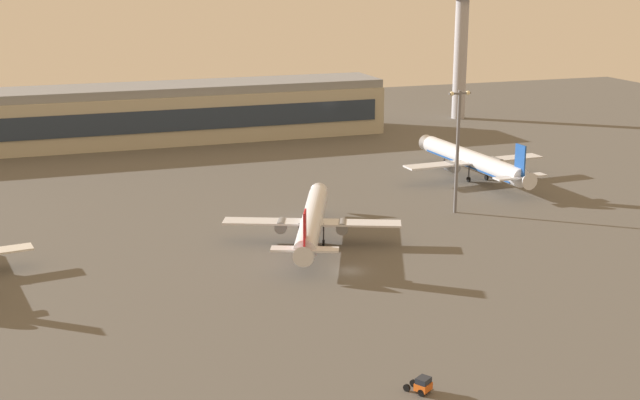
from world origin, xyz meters
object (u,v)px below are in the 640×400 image
(control_tower, at_px, (461,36))
(pushback_tug, at_px, (422,385))
(airplane_terminal_side, at_px, (473,161))
(airplane_near_gate, at_px, (312,221))
(apron_light_central, at_px, (458,144))

(control_tower, distance_m, pushback_tug, 198.55)
(pushback_tug, bearing_deg, airplane_terminal_side, -155.27)
(airplane_near_gate, height_order, airplane_terminal_side, airplane_terminal_side)
(control_tower, relative_size, apron_light_central, 1.87)
(airplane_near_gate, height_order, apron_light_central, apron_light_central)
(airplane_terminal_side, relative_size, apron_light_central, 1.83)
(control_tower, distance_m, apron_light_central, 117.52)
(control_tower, xyz_separation_m, airplane_near_gate, (-89.60, -112.27, -23.12))
(airplane_near_gate, xyz_separation_m, pushback_tug, (-6.14, -59.70, -3.03))
(airplane_terminal_side, bearing_deg, pushback_tug, -124.89)
(pushback_tug, bearing_deg, control_tower, -152.50)
(airplane_near_gate, xyz_separation_m, airplane_terminal_side, (52.19, 34.08, 0.42))
(pushback_tug, relative_size, apron_light_central, 0.14)
(airplane_near_gate, relative_size, airplane_terminal_side, 0.86)
(airplane_terminal_side, height_order, pushback_tug, airplane_terminal_side)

